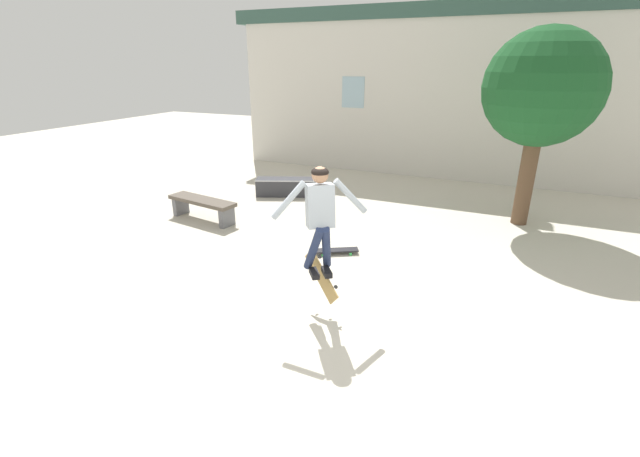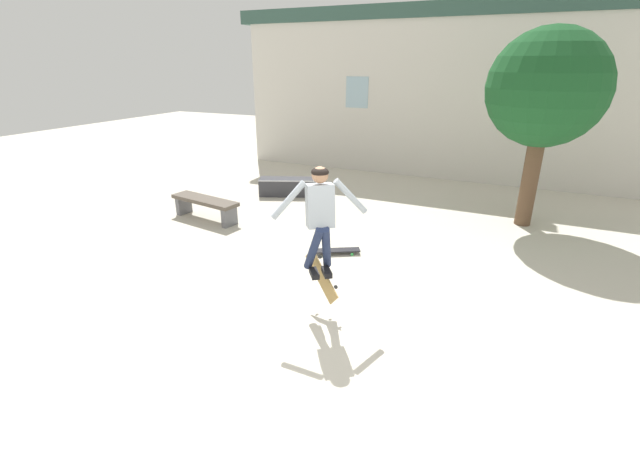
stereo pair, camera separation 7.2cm
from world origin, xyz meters
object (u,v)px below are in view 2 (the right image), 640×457
Objects in this scene: skateboard_flipping at (322,276)px; tree_right at (546,90)px; park_bench at (205,204)px; skate_ledge at (290,187)px; skater at (320,212)px; skateboard_resting at (338,250)px.

tree_right is at bearing 94.41° from skateboard_flipping.
skateboard_flipping is (3.83, -2.27, 0.16)m from park_bench.
skate_ledge is at bearing -177.94° from tree_right.
skate_ledge is at bearing 80.39° from park_bench.
skate_ledge is at bearing 154.70° from skateboard_flipping.
skater is at bearing -45.74° from skateboard_flipping.
skate_ledge is at bearing 176.15° from skater.
skateboard_flipping is at bearing -79.56° from skate_ledge.
tree_right is 7.26m from park_bench.
skater is at bearing -116.70° from tree_right.
skater is (3.85, -2.37, 1.13)m from park_bench.
skater reaches higher than skate_ledge.
park_bench reaches higher than skate_ledge.
tree_right is 5.96× the size of skateboard_flipping.
skateboard_resting is at bearing -71.16° from skate_ledge.
skateboard_resting is (2.52, -2.87, -0.15)m from skate_ledge.
skate_ledge is 5.56m from skateboard_flipping.
park_bench is 2.53m from skate_ledge.
tree_right reaches higher than skateboard_resting.
skateboard_flipping is at bearing 76.02° from skateboard_resting.
tree_right is at bearing -20.43° from skate_ledge.
skateboard_flipping reaches higher than park_bench.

